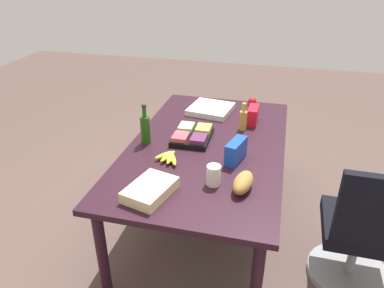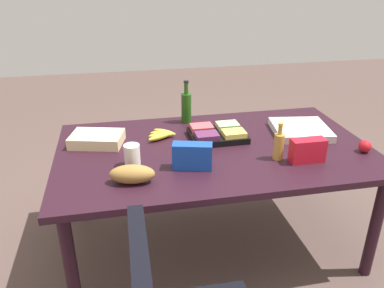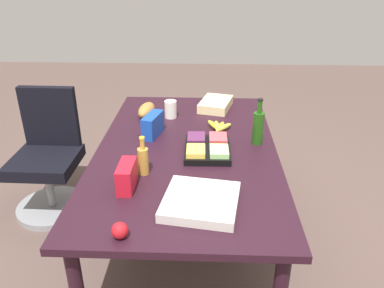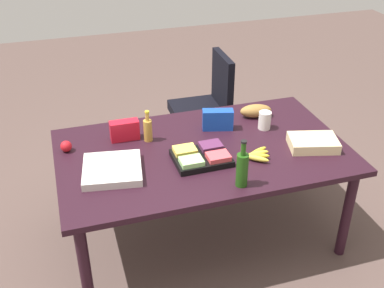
# 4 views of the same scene
# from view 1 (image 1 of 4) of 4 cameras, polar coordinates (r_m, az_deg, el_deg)

# --- Properties ---
(ground_plane) EXTENTS (10.00, 10.00, 0.00)m
(ground_plane) POSITION_cam_1_polar(r_m,az_deg,el_deg) (3.18, 2.15, -11.94)
(ground_plane) COLOR brown
(conference_table) EXTENTS (1.95, 1.14, 0.75)m
(conference_table) POSITION_cam_1_polar(r_m,az_deg,el_deg) (2.80, 2.40, -1.27)
(conference_table) COLOR black
(conference_table) RESTS_ON ground
(office_chair) EXTENTS (0.56, 0.56, 0.96)m
(office_chair) POSITION_cam_1_polar(r_m,az_deg,el_deg) (2.69, 24.68, -13.44)
(office_chair) COLOR gray
(office_chair) RESTS_ON ground
(fruit_platter) EXTENTS (0.36, 0.29, 0.07)m
(fruit_platter) POSITION_cam_1_polar(r_m,az_deg,el_deg) (2.83, 0.05, 1.38)
(fruit_platter) COLOR black
(fruit_platter) RESTS_ON conference_table
(mayo_jar) EXTENTS (0.11, 0.11, 0.13)m
(mayo_jar) POSITION_cam_1_polar(r_m,az_deg,el_deg) (2.27, 3.39, -4.89)
(mayo_jar) COLOR white
(mayo_jar) RESTS_ON conference_table
(dressing_bottle) EXTENTS (0.07, 0.07, 0.23)m
(dressing_bottle) POSITION_cam_1_polar(r_m,az_deg,el_deg) (2.99, 8.00, 3.81)
(dressing_bottle) COLOR #BF8F38
(dressing_bottle) RESTS_ON conference_table
(chip_bag_blue) EXTENTS (0.23, 0.13, 0.15)m
(chip_bag_blue) POSITION_cam_1_polar(r_m,az_deg,el_deg) (2.53, 6.86, -1.07)
(chip_bag_blue) COLOR #1846B3
(chip_bag_blue) RESTS_ON conference_table
(sheet_cake) EXTENTS (0.37, 0.29, 0.07)m
(sheet_cake) POSITION_cam_1_polar(r_m,az_deg,el_deg) (2.20, -6.53, -7.13)
(sheet_cake) COLOR beige
(sheet_cake) RESTS_ON conference_table
(pizza_box) EXTENTS (0.41, 0.41, 0.05)m
(pizza_box) POSITION_cam_1_polar(r_m,az_deg,el_deg) (3.33, 2.95, 5.47)
(pizza_box) COLOR silver
(pizza_box) RESTS_ON conference_table
(banana_bunch) EXTENTS (0.20, 0.19, 0.04)m
(banana_bunch) POSITION_cam_1_polar(r_m,az_deg,el_deg) (2.55, -3.60, -2.05)
(banana_bunch) COLOR gold
(banana_bunch) RESTS_ON conference_table
(bread_loaf) EXTENTS (0.25, 0.15, 0.10)m
(bread_loaf) POSITION_cam_1_polar(r_m,az_deg,el_deg) (2.25, 7.98, -5.97)
(bread_loaf) COLOR olive
(bread_loaf) RESTS_ON conference_table
(wine_bottle) EXTENTS (0.09, 0.09, 0.31)m
(wine_bottle) POSITION_cam_1_polar(r_m,az_deg,el_deg) (2.75, -7.30, 2.40)
(wine_bottle) COLOR #204E13
(wine_bottle) RESTS_ON conference_table
(chip_bag_red) EXTENTS (0.20, 0.08, 0.14)m
(chip_bag_red) POSITION_cam_1_polar(r_m,az_deg,el_deg) (3.13, 9.50, 4.48)
(chip_bag_red) COLOR red
(chip_bag_red) RESTS_ON conference_table
(apple_red) EXTENTS (0.08, 0.08, 0.08)m
(apple_red) POSITION_cam_1_polar(r_m,az_deg,el_deg) (3.52, 9.39, 6.60)
(apple_red) COLOR red
(apple_red) RESTS_ON conference_table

